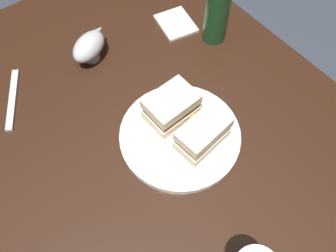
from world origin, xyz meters
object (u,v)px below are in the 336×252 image
object	(u,v)px
fork	(13,99)
cider_bottle	(218,5)
sandwich_half_left	(203,134)
gravy_boat	(89,46)
plate	(180,135)
sandwich_half_right	(172,108)
napkin	(176,24)

from	to	relation	value
fork	cider_bottle	bearing A→B (deg)	-75.42
sandwich_half_left	fork	world-z (taller)	sandwich_half_left
gravy_boat	plate	bearing A→B (deg)	-173.55
fork	plate	bearing A→B (deg)	-112.49
sandwich_half_left	sandwich_half_right	bearing A→B (deg)	7.55
sandwich_half_right	fork	xyz separation A→B (m)	(0.28, 0.28, -0.05)
sandwich_half_left	fork	xyz separation A→B (m)	(0.37, 0.29, -0.05)
gravy_boat	fork	xyz separation A→B (m)	(-0.00, 0.22, -0.04)
sandwich_half_left	plate	bearing A→B (deg)	30.49
sandwich_half_left	fork	size ratio (longest dim) A/B	0.69
sandwich_half_right	cider_bottle	size ratio (longest dim) A/B	0.44
plate	napkin	world-z (taller)	plate
gravy_boat	cider_bottle	size ratio (longest dim) A/B	0.47
sandwich_half_right	napkin	xyz separation A→B (m)	(0.24, -0.20, -0.05)
plate	gravy_boat	world-z (taller)	gravy_boat
plate	napkin	bearing A→B (deg)	-36.34
napkin	sandwich_half_left	bearing A→B (deg)	150.65
plate	sandwich_half_left	xyz separation A→B (m)	(-0.04, -0.03, 0.04)
cider_bottle	napkin	distance (m)	0.15
sandwich_half_left	gravy_boat	bearing A→B (deg)	9.62
sandwich_half_right	napkin	distance (m)	0.32
sandwich_half_right	gravy_boat	distance (m)	0.28
plate	sandwich_half_right	distance (m)	0.07
gravy_boat	napkin	xyz separation A→B (m)	(-0.03, -0.25, -0.04)
sandwich_half_left	sandwich_half_right	distance (m)	0.09
napkin	cider_bottle	bearing A→B (deg)	-152.73
fork	sandwich_half_left	bearing A→B (deg)	-113.37
sandwich_half_right	cider_bottle	bearing A→B (deg)	-60.69
plate	sandwich_half_right	xyz separation A→B (m)	(0.05, -0.01, 0.04)
cider_bottle	napkin	xyz separation A→B (m)	(0.10, 0.05, -0.10)
sandwich_half_left	napkin	xyz separation A→B (m)	(0.34, -0.19, -0.04)
cider_bottle	sandwich_half_left	bearing A→B (deg)	134.34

